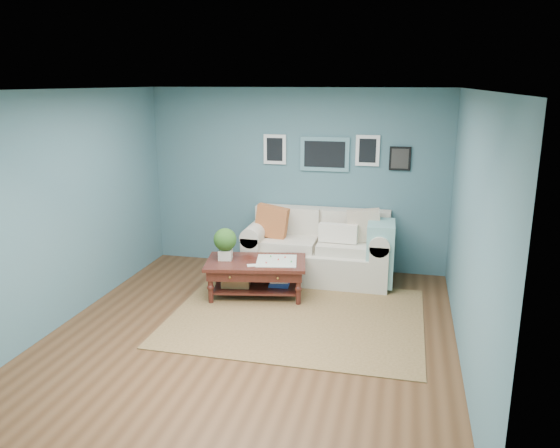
% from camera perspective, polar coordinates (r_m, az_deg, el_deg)
% --- Properties ---
extents(room_shell, '(5.00, 5.02, 2.70)m').
position_cam_1_polar(room_shell, '(5.89, -2.90, 0.71)').
color(room_shell, brown).
rests_on(room_shell, ground).
extents(area_rug, '(3.01, 2.41, 0.01)m').
position_cam_1_polar(area_rug, '(6.74, 1.76, -9.63)').
color(area_rug, brown).
rests_on(area_rug, ground).
extents(loveseat, '(2.11, 0.96, 1.08)m').
position_cam_1_polar(loveseat, '(7.90, 4.67, -2.61)').
color(loveseat, beige).
rests_on(loveseat, ground).
extents(coffee_table, '(1.42, 0.99, 0.91)m').
position_cam_1_polar(coffee_table, '(7.25, -3.05, -4.47)').
color(coffee_table, '#36190F').
rests_on(coffee_table, ground).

